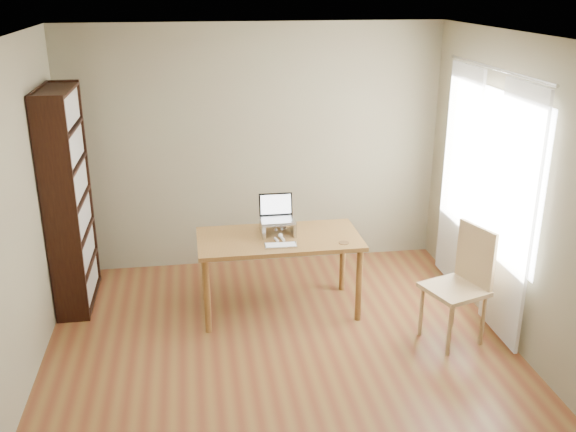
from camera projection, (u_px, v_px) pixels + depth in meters
The scene contains 10 objects.
room at pixel (291, 222), 4.76m from camera, with size 4.04×4.54×2.64m.
bookshelf at pixel (69, 200), 6.00m from camera, with size 0.30×0.90×2.10m.
curtains at pixel (483, 193), 5.80m from camera, with size 0.03×1.90×2.25m.
desk at pixel (279, 246), 5.96m from camera, with size 1.51×0.76×0.75m.
laptop_stand at pixel (278, 226), 5.98m from camera, with size 0.32×0.25×0.13m.
laptop at pixel (277, 213), 5.99m from camera, with size 0.32×0.26×0.22m.
keyboard at pixel (281, 245), 5.72m from camera, with size 0.29×0.13×0.02m.
coaster at pixel (344, 243), 5.80m from camera, with size 0.09×0.09×0.01m, color brown.
cat at pixel (274, 227), 6.01m from camera, with size 0.23×0.47×0.13m.
chair at pixel (464, 281), 5.49m from camera, with size 0.58×0.58×1.03m.
Camera 1 is at (-0.67, -4.38, 2.99)m, focal length 40.00 mm.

